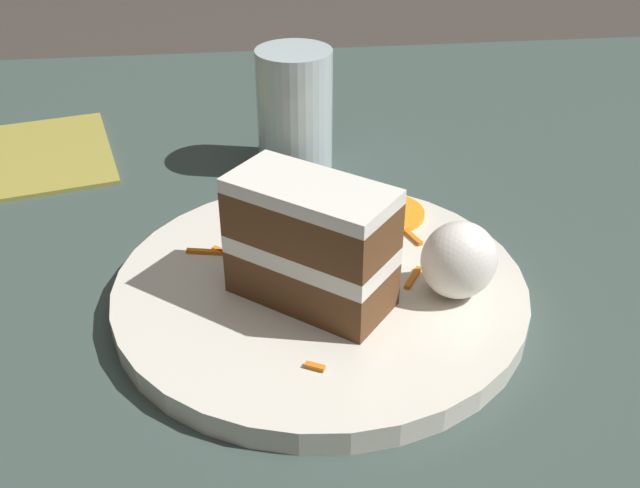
# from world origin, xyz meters

# --- Properties ---
(ground_plane) EXTENTS (6.00, 6.00, 0.00)m
(ground_plane) POSITION_xyz_m (0.00, 0.00, 0.00)
(ground_plane) COLOR #38332D
(ground_plane) RESTS_ON ground
(dining_table) EXTENTS (1.16, 1.18, 0.04)m
(dining_table) POSITION_xyz_m (0.00, 0.00, 0.02)
(dining_table) COLOR #384742
(dining_table) RESTS_ON ground
(plate) EXTENTS (0.29, 0.29, 0.02)m
(plate) POSITION_xyz_m (-0.02, -0.02, 0.05)
(plate) COLOR silver
(plate) RESTS_ON dining_table
(cake_slice) EXTENTS (0.12, 0.11, 0.09)m
(cake_slice) POSITION_xyz_m (-0.01, 0.00, 0.10)
(cake_slice) COLOR brown
(cake_slice) RESTS_ON plate
(cream_dollop) EXTENTS (0.05, 0.05, 0.05)m
(cream_dollop) POSITION_xyz_m (-0.11, 0.01, 0.08)
(cream_dollop) COLOR white
(cream_dollop) RESTS_ON plate
(orange_garnish) EXTENTS (0.06, 0.06, 0.00)m
(orange_garnish) POSITION_xyz_m (-0.08, -0.10, 0.06)
(orange_garnish) COLOR orange
(orange_garnish) RESTS_ON plate
(carrot_shreds_scatter) EXTENTS (0.18, 0.17, 0.00)m
(carrot_shreds_scatter) POSITION_xyz_m (-0.03, -0.04, 0.06)
(carrot_shreds_scatter) COLOR orange
(carrot_shreds_scatter) RESTS_ON plate
(drinking_glass) EXTENTS (0.07, 0.07, 0.11)m
(drinking_glass) POSITION_xyz_m (-0.02, -0.24, 0.09)
(drinking_glass) COLOR silver
(drinking_glass) RESTS_ON dining_table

